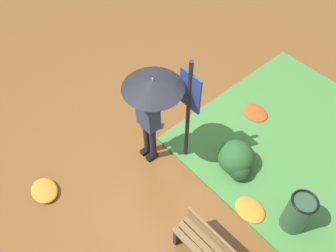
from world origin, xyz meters
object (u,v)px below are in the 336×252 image
(info_sign_post, at_px, (189,103))
(trash_bin, at_px, (298,213))
(handbag, at_px, (149,123))
(person_with_umbrella, at_px, (151,99))

(info_sign_post, xyz_separation_m, trash_bin, (2.17, 0.35, -1.03))
(info_sign_post, height_order, handbag, info_sign_post)
(trash_bin, bearing_deg, handbag, -172.19)
(info_sign_post, xyz_separation_m, handbag, (-0.99, -0.09, -1.32))
(info_sign_post, bearing_deg, trash_bin, 9.09)
(info_sign_post, bearing_deg, handbag, -175.03)
(person_with_umbrella, height_order, trash_bin, person_with_umbrella)
(person_with_umbrella, relative_size, info_sign_post, 0.89)
(person_with_umbrella, height_order, info_sign_post, info_sign_post)
(info_sign_post, distance_m, handbag, 1.65)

